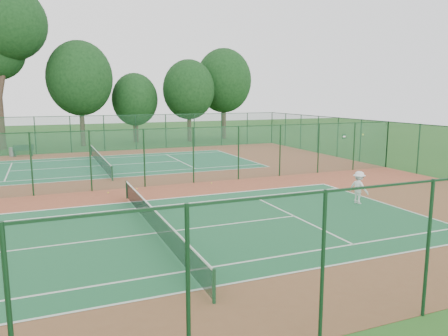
{
  "coord_description": "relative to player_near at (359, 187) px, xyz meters",
  "views": [
    {
      "loc": [
        -3.9,
        -25.5,
        5.49
      ],
      "look_at": [
        4.9,
        -4.29,
        1.6
      ],
      "focal_mm": 35.0,
      "sensor_mm": 36.0,
      "label": 1
    }
  ],
  "objects": [
    {
      "name": "tennis_net_far",
      "position": [
        -10.63,
        17.23,
        -0.31
      ],
      "size": [
        0.1,
        12.9,
        0.97
      ],
      "color": "#14381D",
      "rests_on": "ground"
    },
    {
      "name": "stray_ball_b",
      "position": [
        -5.07,
        7.58,
        -0.81
      ],
      "size": [
        0.06,
        0.06,
        0.06
      ],
      "primitive_type": "sphere",
      "color": "#C8D631",
      "rests_on": "red_pad"
    },
    {
      "name": "fence_east",
      "position": [
        9.37,
        8.23,
        0.91
      ],
      "size": [
        0.09,
        36.0,
        3.5
      ],
      "rotation": [
        0.0,
        0.0,
        1.57
      ],
      "color": "#1A4E2F",
      "rests_on": "ground"
    },
    {
      "name": "evergreen_row",
      "position": [
        -10.13,
        32.48,
        -0.85
      ],
      "size": [
        39.0,
        5.0,
        12.0
      ],
      "primitive_type": null,
      "color": "black",
      "rests_on": "ground"
    },
    {
      "name": "trash_bin",
      "position": [
        -17.25,
        25.5,
        -0.44
      ],
      "size": [
        0.46,
        0.46,
        0.8
      ],
      "primitive_type": "cylinder",
      "rotation": [
        0.0,
        0.0,
        -0.05
      ],
      "color": "slate",
      "rests_on": "red_pad"
    },
    {
      "name": "fence_south",
      "position": [
        -10.63,
        -9.77,
        0.91
      ],
      "size": [
        40.0,
        0.09,
        3.5
      ],
      "color": "#194B2A",
      "rests_on": "ground"
    },
    {
      "name": "fence_divider",
      "position": [
        -10.63,
        8.23,
        0.91
      ],
      "size": [
        40.0,
        0.09,
        3.5
      ],
      "color": "#1C5436",
      "rests_on": "ground"
    },
    {
      "name": "tennis_net_near",
      "position": [
        -10.63,
        -0.77,
        -0.31
      ],
      "size": [
        0.1,
        12.9,
        0.97
      ],
      "color": "#153921",
      "rests_on": "ground"
    },
    {
      "name": "player_near",
      "position": [
        0.0,
        0.0,
        0.0
      ],
      "size": [
        0.88,
        1.2,
        1.66
      ],
      "primitive_type": "imported",
      "rotation": [
        0.0,
        0.0,
        1.85
      ],
      "color": "silver",
      "rests_on": "court_near"
    },
    {
      "name": "stray_ball_a",
      "position": [
        -9.69,
        7.67,
        -0.8
      ],
      "size": [
        0.07,
        0.07,
        0.07
      ],
      "primitive_type": "sphere",
      "color": "#CFD130",
      "rests_on": "red_pad"
    },
    {
      "name": "bench",
      "position": [
        -16.27,
        25.31,
        -0.3
      ],
      "size": [
        1.72,
        0.61,
        1.04
      ],
      "rotation": [
        0.0,
        0.0,
        0.07
      ],
      "color": "black",
      "rests_on": "red_pad"
    },
    {
      "name": "fence_north",
      "position": [
        -10.63,
        26.23,
        0.91
      ],
      "size": [
        40.0,
        0.09,
        3.5
      ],
      "color": "#174727",
      "rests_on": "ground"
    },
    {
      "name": "court_far",
      "position": [
        -10.63,
        17.23,
        -0.84
      ],
      "size": [
        23.77,
        10.97,
        0.01
      ],
      "primitive_type": "cube",
      "color": "#1F6342",
      "rests_on": "red_pad"
    },
    {
      "name": "red_pad",
      "position": [
        -10.63,
        8.23,
        -0.85
      ],
      "size": [
        40.0,
        36.0,
        0.01
      ],
      "primitive_type": "cube",
      "color": "brown",
      "rests_on": "ground"
    },
    {
      "name": "court_near",
      "position": [
        -10.63,
        -0.77,
        -0.84
      ],
      "size": [
        23.77,
        10.97,
        0.01
      ],
      "primitive_type": "cube",
      "color": "#1C5A36",
      "rests_on": "red_pad"
    },
    {
      "name": "ground",
      "position": [
        -10.63,
        8.23,
        -0.85
      ],
      "size": [
        120.0,
        120.0,
        0.0
      ],
      "primitive_type": "plane",
      "color": "#23531A",
      "rests_on": "ground"
    },
    {
      "name": "stray_ball_c",
      "position": [
        -11.39,
        7.29,
        -0.81
      ],
      "size": [
        0.07,
        0.07,
        0.07
      ],
      "primitive_type": "sphere",
      "color": "yellow",
      "rests_on": "red_pad"
    }
  ]
}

